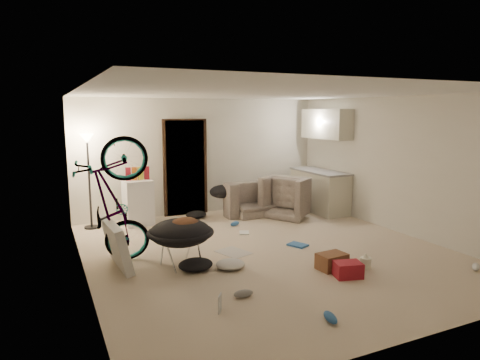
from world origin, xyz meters
name	(u,v)px	position (x,y,z in m)	size (l,w,h in m)	color
floor	(267,252)	(0.00, 0.00, -0.01)	(5.50, 6.00, 0.02)	beige
ceiling	(269,92)	(0.00, 0.00, 2.51)	(5.50, 6.00, 0.02)	white
wall_back	(202,156)	(0.00, 3.01, 1.25)	(5.50, 0.02, 2.50)	silver
wall_front	(423,217)	(0.00, -3.01, 1.25)	(5.50, 0.02, 2.50)	silver
wall_left	(80,187)	(-2.76, 0.00, 1.25)	(0.02, 6.00, 2.50)	silver
wall_right	(400,165)	(2.76, 0.00, 1.25)	(0.02, 6.00, 2.50)	silver
doorway	(185,168)	(-0.40, 2.97, 1.02)	(0.85, 0.10, 2.04)	black
door_trim	(185,168)	(-0.40, 2.94, 1.02)	(0.97, 0.04, 2.10)	black
floor_lamp	(88,161)	(-2.40, 2.65, 1.31)	(0.28, 0.28, 1.81)	black
kitchen_counter	(319,192)	(2.43, 2.00, 0.44)	(0.60, 1.50, 0.88)	beige
counter_top	(320,171)	(2.43, 2.00, 0.90)	(0.64, 1.54, 0.04)	gray
kitchen_uppers	(326,124)	(2.56, 2.00, 1.95)	(0.38, 1.40, 0.65)	beige
sofa	(262,200)	(1.20, 2.45, 0.28)	(1.90, 0.74, 0.55)	#343B35
armchair	(292,200)	(1.67, 1.94, 0.32)	(0.98, 0.85, 0.63)	#343B35
bicycle	(114,231)	(-2.30, 0.42, 0.50)	(0.67, 1.92, 1.01)	black
book_asset	(219,314)	(-1.53, -1.70, 0.01)	(0.15, 0.21, 0.02)	maroon
mini_fridge	(138,202)	(-1.52, 2.55, 0.45)	(0.53, 0.53, 0.89)	white
snack_box_0	(128,175)	(-1.69, 2.55, 1.00)	(0.10, 0.07, 0.30)	maroon
snack_box_1	(134,175)	(-1.57, 2.55, 1.00)	(0.10, 0.07, 0.30)	orange
snack_box_2	(141,174)	(-1.45, 2.55, 1.00)	(0.10, 0.07, 0.30)	gold
snack_box_3	(147,174)	(-1.33, 2.55, 1.00)	(0.10, 0.07, 0.30)	maroon
saucer_chair	(181,238)	(-1.45, -0.04, 0.41)	(0.97, 0.97, 0.69)	silver
hoodie	(184,225)	(-1.40, -0.07, 0.61)	(0.48, 0.40, 0.22)	#512E1C
sofa_drape	(222,191)	(0.25, 2.45, 0.54)	(0.56, 0.46, 0.28)	black
tv_box	(117,245)	(-2.30, 0.29, 0.33)	(0.12, 1.01, 0.67)	silver
drink_case_a	(332,261)	(0.45, -1.09, 0.11)	(0.40, 0.29, 0.23)	brown
drink_case_b	(348,270)	(0.47, -1.42, 0.10)	(0.36, 0.26, 0.21)	maroon
juicer	(366,262)	(0.91, -1.27, 0.09)	(0.16, 0.16, 0.23)	white
newspaper	(233,252)	(-0.52, 0.17, 0.00)	(0.39, 0.51, 0.01)	#B6AFA8
book_blue	(298,245)	(0.60, 0.02, 0.02)	(0.22, 0.31, 0.03)	#2D61A4
book_white	(244,233)	(0.11, 1.08, 0.01)	(0.18, 0.23, 0.02)	silver
shoe_0	(235,224)	(0.17, 1.62, 0.04)	(0.24, 0.10, 0.09)	#2D61A4
shoe_1	(193,216)	(-0.39, 2.55, 0.05)	(0.29, 0.12, 0.11)	slate
shoe_2	(330,317)	(-0.51, -2.34, 0.05)	(0.26, 0.10, 0.10)	#2D61A4
shoe_3	(243,294)	(-1.09, -1.40, 0.05)	(0.25, 0.10, 0.09)	slate
shoe_4	(476,267)	(2.29, -1.98, 0.05)	(0.25, 0.10, 0.09)	white
clothes_lump_a	(196,265)	(-1.32, -0.30, 0.08)	(0.50, 0.42, 0.16)	black
clothes_lump_b	(196,215)	(-0.31, 2.55, 0.07)	(0.46, 0.40, 0.14)	black
clothes_lump_c	(230,264)	(-0.85, -0.46, 0.06)	(0.42, 0.36, 0.13)	silver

